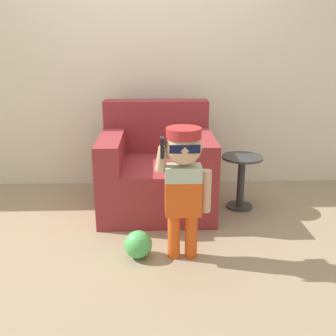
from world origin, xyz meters
TOP-DOWN VIEW (x-y plane):
  - ground_plane at (0.00, 0.00)m, footprint 10.00×10.00m
  - wall_back at (0.00, 0.79)m, footprint 10.00×0.05m
  - armchair at (0.07, 0.16)m, footprint 0.95×0.93m
  - person_child at (0.24, -0.74)m, footprint 0.37×0.28m
  - side_table at (0.80, 0.09)m, footprint 0.35×0.35m
  - toy_ball at (-0.07, -0.74)m, footprint 0.19×0.19m

SIDE VIEW (x-z plane):
  - ground_plane at x=0.00m, z-range 0.00..0.00m
  - toy_ball at x=-0.07m, z-range 0.00..0.19m
  - side_table at x=0.80m, z-range 0.05..0.52m
  - armchair at x=0.07m, z-range -0.12..0.79m
  - person_child at x=0.24m, z-range 0.15..1.05m
  - wall_back at x=0.00m, z-range 0.00..2.60m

